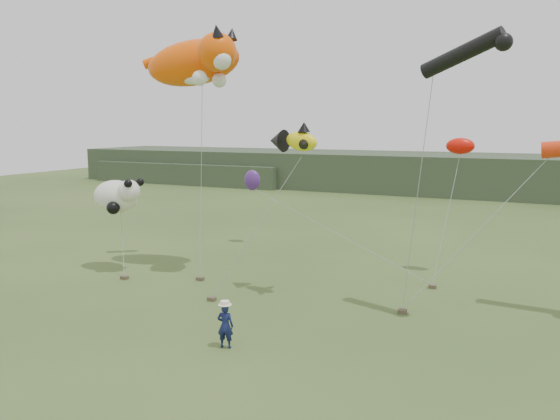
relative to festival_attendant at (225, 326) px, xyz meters
The scene contains 9 objects.
ground 1.27m from the festival_attendant, 68.32° to the left, with size 120.00×120.00×0.00m, color #385123.
headland 45.75m from the festival_attendant, 93.42° to the left, with size 90.00×13.00×4.00m.
festival_attendant is the anchor object (origin of this frame).
sandbag_anchors 6.16m from the festival_attendant, 102.87° to the left, with size 13.57×5.82×0.16m.
cat_kite 13.73m from the festival_attendant, 127.14° to the left, with size 6.25×3.46×2.82m.
fish_kite 8.39m from the festival_attendant, 93.19° to the left, with size 2.51×1.65×1.25m.
tube_kites 13.42m from the festival_attendant, 38.56° to the left, with size 7.70×3.62×4.46m.
panda_kite 11.80m from the festival_attendant, 147.61° to the left, with size 2.81×1.82×1.75m.
misc_kites 14.13m from the festival_attendant, 93.75° to the left, with size 13.22×2.65×3.30m.
Camera 1 is at (8.28, -15.37, 7.12)m, focal length 35.00 mm.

